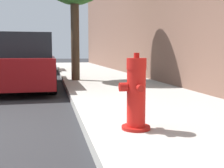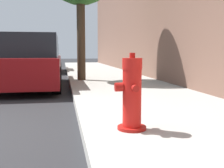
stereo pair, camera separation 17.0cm
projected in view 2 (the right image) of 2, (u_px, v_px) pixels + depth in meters
sidewalk_slab at (186, 124)px, 3.63m from camera, size 2.71×40.00×0.14m
fire_hydrant at (132, 95)px, 3.10m from camera, size 0.35×0.35×0.85m
parked_car_near at (29, 63)px, 7.83m from camera, size 1.75×4.54×1.46m
parked_car_mid at (42, 58)px, 14.00m from camera, size 1.78×4.08×1.41m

